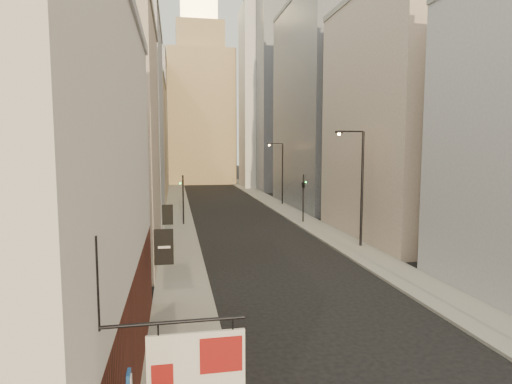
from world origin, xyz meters
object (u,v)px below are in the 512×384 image
(clock_tower, at_px, (200,102))
(streetlamp_far, at_px, (281,170))
(white_tower, at_px, (262,90))
(streetlamp_mid, at_px, (359,182))
(traffic_light_right, at_px, (303,186))
(traffic_light_left, at_px, (183,189))

(clock_tower, relative_size, streetlamp_far, 5.43)
(white_tower, bearing_deg, streetlamp_mid, -93.35)
(clock_tower, bearing_deg, traffic_light_right, -82.61)
(white_tower, xyz_separation_m, traffic_light_right, (-3.98, -40.18, -14.84))
(clock_tower, xyz_separation_m, traffic_light_right, (7.02, -54.18, -13.87))
(white_tower, bearing_deg, traffic_light_right, -95.65)
(streetlamp_mid, bearing_deg, clock_tower, 94.02)
(streetlamp_mid, xyz_separation_m, traffic_light_left, (-13.02, 12.06, -1.48))
(traffic_light_right, bearing_deg, traffic_light_left, 14.88)
(streetlamp_mid, bearing_deg, traffic_light_right, 91.98)
(clock_tower, relative_size, streetlamp_mid, 5.01)
(white_tower, height_order, traffic_light_right, white_tower)
(traffic_light_left, relative_size, traffic_light_right, 1.00)
(white_tower, distance_m, traffic_light_right, 43.02)
(streetlamp_far, relative_size, traffic_light_left, 1.65)
(clock_tower, bearing_deg, traffic_light_left, -95.39)
(clock_tower, distance_m, traffic_light_left, 55.37)
(clock_tower, height_order, traffic_light_left, clock_tower)
(white_tower, relative_size, traffic_light_left, 8.30)
(streetlamp_mid, relative_size, traffic_light_right, 1.79)
(streetlamp_mid, height_order, traffic_light_right, streetlamp_mid)
(clock_tower, xyz_separation_m, white_tower, (11.00, -14.00, 0.97))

